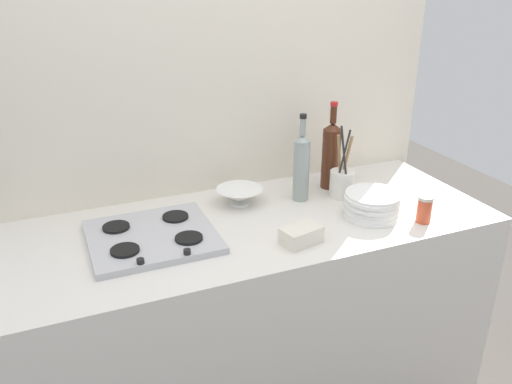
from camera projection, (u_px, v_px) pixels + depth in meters
The scene contains 10 objects.
counter_block at pixel (256, 321), 2.14m from camera, with size 1.80×0.70×0.90m, color silver.
backsplash_panel at pixel (221, 136), 2.19m from camera, with size 1.90×0.06×2.24m, color beige.
stovetop_hob at pixel (152, 236), 1.82m from camera, with size 0.43×0.39×0.04m.
plate_stack at pixel (372, 205), 1.98m from camera, with size 0.21×0.22×0.09m.
wine_bottle_leftmost at pixel (331, 154), 2.20m from camera, with size 0.08×0.08×0.37m.
wine_bottle_mid_left at pixel (301, 166), 2.09m from camera, with size 0.06×0.06×0.35m.
mixing_bowl at pixel (240, 195), 2.09m from camera, with size 0.18×0.18×0.07m.
butter_dish at pixel (301, 235), 1.80m from camera, with size 0.14×0.09×0.06m, color silver.
utensil_crock at pixel (342, 182), 2.14m from camera, with size 0.10×0.10×0.30m.
condiment_jar_front at pixel (424, 209), 1.94m from camera, with size 0.06×0.06×0.10m.
Camera 1 is at (-0.68, -1.62, 1.78)m, focal length 37.07 mm.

